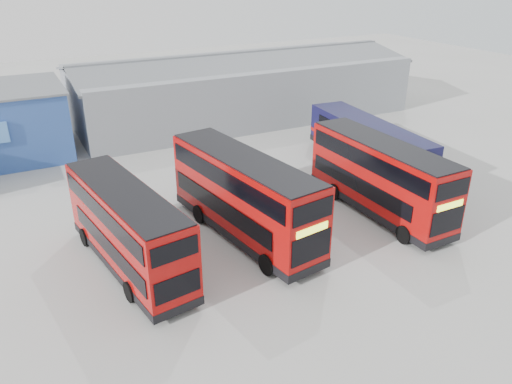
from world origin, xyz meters
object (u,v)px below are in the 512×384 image
(maintenance_shed, at_px, (240,87))
(double_decker_centre, at_px, (244,198))
(single_decker_blue, at_px, (367,145))
(double_decker_left, at_px, (128,230))
(double_decker_right, at_px, (380,178))

(maintenance_shed, bearing_deg, double_decker_centre, -115.11)
(double_decker_centre, relative_size, single_decker_blue, 0.90)
(double_decker_left, bearing_deg, double_decker_centre, 174.20)
(maintenance_shed, xyz_separation_m, double_decker_right, (-1.76, -21.99, -0.49))
(maintenance_shed, xyz_separation_m, double_decker_centre, (-9.83, -20.97, -0.39))
(double_decker_centre, distance_m, double_decker_right, 8.13)
(maintenance_shed, distance_m, double_decker_centre, 23.16)
(maintenance_shed, height_order, double_decker_centre, maintenance_shed)
(maintenance_shed, relative_size, single_decker_blue, 2.55)
(double_decker_left, relative_size, single_decker_blue, 0.82)
(maintenance_shed, relative_size, double_decker_left, 3.10)
(maintenance_shed, xyz_separation_m, single_decker_blue, (2.24, -15.97, -1.02))
(double_decker_left, height_order, double_decker_centre, double_decker_centre)
(double_decker_centre, height_order, double_decker_right, double_decker_centre)
(double_decker_centre, bearing_deg, maintenance_shed, 56.37)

